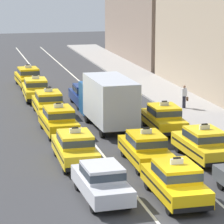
{
  "coord_description": "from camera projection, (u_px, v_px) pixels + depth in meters",
  "views": [
    {
      "loc": [
        -8.75,
        -21.26,
        9.53
      ],
      "look_at": [
        0.02,
        13.98,
        1.3
      ],
      "focal_mm": 98.05,
      "sensor_mm": 36.0,
      "label": 1
    }
  ],
  "objects": [
    {
      "name": "sedan_left_nearest",
      "position": [
        102.0,
        181.0,
        26.26
      ],
      "size": [
        1.94,
        4.37,
        1.58
      ],
      "color": "black",
      "rests_on": "ground"
    },
    {
      "name": "lane_stripe_left_center",
      "position": [
        69.0,
        113.0,
        42.84
      ],
      "size": [
        0.14,
        80.0,
        0.01
      ],
      "primitive_type": "cube",
      "color": "silver",
      "rests_on": "ground"
    },
    {
      "name": "taxi_center_second",
      "position": [
        146.0,
        148.0,
        31.07
      ],
      "size": [
        1.9,
        4.59,
        1.96
      ],
      "color": "black",
      "rests_on": "ground"
    },
    {
      "name": "taxi_right_second",
      "position": [
        203.0,
        143.0,
        31.93
      ],
      "size": [
        1.95,
        4.61,
        1.96
      ],
      "color": "black",
      "rests_on": "ground"
    },
    {
      "name": "pedestrian_mid_block",
      "position": [
        184.0,
        97.0,
        43.58
      ],
      "size": [
        0.47,
        0.24,
        1.64
      ],
      "color": "#23232D",
      "rests_on": "sidewalk_curb"
    },
    {
      "name": "taxi_left_sixth",
      "position": [
        28.0,
        77.0,
        52.57
      ],
      "size": [
        1.99,
        4.63,
        1.96
      ],
      "color": "black",
      "rests_on": "ground"
    },
    {
      "name": "taxi_left_fourth",
      "position": [
        48.0,
        103.0,
        42.0
      ],
      "size": [
        1.84,
        4.57,
        1.96
      ],
      "color": "black",
      "rests_on": "ground"
    },
    {
      "name": "sidewalk_curb",
      "position": [
        214.0,
        121.0,
        40.16
      ],
      "size": [
        4.0,
        90.0,
        0.15
      ],
      "primitive_type": "cube",
      "color": "#9E9993",
      "rests_on": "ground"
    },
    {
      "name": "ground_plane",
      "position": [
        196.0,
        219.0,
        24.29
      ],
      "size": [
        160.0,
        160.0,
        0.0
      ],
      "primitive_type": "plane",
      "color": "#353538"
    },
    {
      "name": "taxi_left_second",
      "position": [
        75.0,
        147.0,
        31.2
      ],
      "size": [
        1.86,
        4.58,
        1.96
      ],
      "color": "black",
      "rests_on": "ground"
    },
    {
      "name": "lane_stripe_center_right",
      "position": [
        113.0,
        110.0,
        43.59
      ],
      "size": [
        0.14,
        80.0,
        0.01
      ],
      "primitive_type": "cube",
      "color": "silver",
      "rests_on": "ground"
    },
    {
      "name": "taxi_center_nearest",
      "position": [
        175.0,
        181.0,
        26.15
      ],
      "size": [
        1.85,
        4.57,
        1.96
      ],
      "color": "black",
      "rests_on": "ground"
    },
    {
      "name": "taxi_left_fifth",
      "position": [
        36.0,
        89.0,
        47.13
      ],
      "size": [
        1.94,
        4.61,
        1.96
      ],
      "color": "black",
      "rests_on": "ground"
    },
    {
      "name": "taxi_right_third",
      "position": [
        164.0,
        118.0,
        37.62
      ],
      "size": [
        1.95,
        4.61,
        1.96
      ],
      "color": "black",
      "rests_on": "ground"
    },
    {
      "name": "taxi_left_third",
      "position": [
        58.0,
        120.0,
        37.05
      ],
      "size": [
        1.91,
        4.6,
        1.96
      ],
      "color": "black",
      "rests_on": "ground"
    },
    {
      "name": "sedan_center_fourth",
      "position": [
        85.0,
        94.0,
        44.99
      ],
      "size": [
        1.79,
        4.31,
        1.58
      ],
      "color": "black",
      "rests_on": "ground"
    },
    {
      "name": "box_truck_center_third",
      "position": [
        107.0,
        100.0,
        38.47
      ],
      "size": [
        2.44,
        7.02,
        3.27
      ],
      "color": "black",
      "rests_on": "ground"
    }
  ]
}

